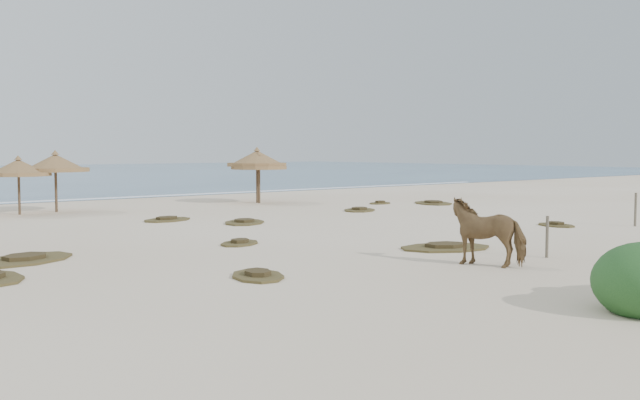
# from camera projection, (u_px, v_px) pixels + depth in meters

# --- Properties ---
(ground) EXTENTS (160.00, 160.00, 0.00)m
(ground) POSITION_uv_depth(u_px,v_px,m) (414.00, 247.00, 20.71)
(ground) COLOR beige
(ground) RESTS_ON ground
(foam_line) EXTENTS (70.00, 0.60, 0.01)m
(foam_line) POSITION_uv_depth(u_px,v_px,m) (76.00, 200.00, 40.62)
(foam_line) COLOR white
(foam_line) RESTS_ON ground
(palapa_2) EXTENTS (3.15, 3.15, 2.61)m
(palapa_2) POSITION_uv_depth(u_px,v_px,m) (18.00, 169.00, 31.13)
(palapa_2) COLOR brown
(palapa_2) RESTS_ON ground
(palapa_3) EXTENTS (3.31, 3.31, 2.84)m
(palapa_3) POSITION_uv_depth(u_px,v_px,m) (55.00, 164.00, 32.43)
(palapa_3) COLOR brown
(palapa_3) RESTS_ON ground
(palapa_4) EXTENTS (3.71, 3.71, 2.79)m
(palapa_4) POSITION_uv_depth(u_px,v_px,m) (259.00, 163.00, 37.90)
(palapa_4) COLOR brown
(palapa_4) RESTS_ON ground
(palapa_5) EXTENTS (3.87, 3.87, 3.01)m
(palapa_5) POSITION_uv_depth(u_px,v_px,m) (257.00, 159.00, 38.19)
(palapa_5) COLOR brown
(palapa_5) RESTS_ON ground
(horse) EXTENTS (1.57, 2.14, 1.65)m
(horse) POSITION_uv_depth(u_px,v_px,m) (488.00, 232.00, 17.54)
(horse) COLOR olive
(horse) RESTS_ON ground
(fence_post_near) EXTENTS (0.10, 0.10, 1.10)m
(fence_post_near) POSITION_uv_depth(u_px,v_px,m) (547.00, 237.00, 18.70)
(fence_post_near) COLOR #675F4D
(fence_post_near) RESTS_ON ground
(fence_post_far) EXTENTS (0.11, 0.11, 1.25)m
(fence_post_far) POSITION_uv_depth(u_px,v_px,m) (635.00, 210.00, 26.44)
(fence_post_far) COLOR #675F4D
(fence_post_far) RESTS_ON ground
(scrub_1) EXTENTS (3.31, 2.90, 0.16)m
(scrub_1) POSITION_uv_depth(u_px,v_px,m) (25.00, 259.00, 18.20)
(scrub_1) COLOR brown
(scrub_1) RESTS_ON ground
(scrub_2) EXTENTS (1.87, 1.69, 0.16)m
(scrub_2) POSITION_uv_depth(u_px,v_px,m) (240.00, 243.00, 21.40)
(scrub_2) COLOR brown
(scrub_2) RESTS_ON ground
(scrub_3) EXTENTS (2.71, 2.73, 0.16)m
(scrub_3) POSITION_uv_depth(u_px,v_px,m) (244.00, 222.00, 27.59)
(scrub_3) COLOR brown
(scrub_3) RESTS_ON ground
(scrub_4) EXTENTS (1.48, 1.86, 0.16)m
(scrub_4) POSITION_uv_depth(u_px,v_px,m) (556.00, 225.00, 26.57)
(scrub_4) COLOR brown
(scrub_4) RESTS_ON ground
(scrub_5) EXTENTS (3.04, 3.41, 0.16)m
(scrub_5) POSITION_uv_depth(u_px,v_px,m) (433.00, 203.00, 37.64)
(scrub_5) COLOR brown
(scrub_5) RESTS_ON ground
(scrub_7) EXTENTS (2.62, 2.50, 0.16)m
(scrub_7) POSITION_uv_depth(u_px,v_px,m) (359.00, 210.00, 33.27)
(scrub_7) COLOR brown
(scrub_7) RESTS_ON ground
(scrub_9) EXTENTS (3.21, 2.65, 0.16)m
(scrub_9) POSITION_uv_depth(u_px,v_px,m) (445.00, 247.00, 20.46)
(scrub_9) COLOR brown
(scrub_9) RESTS_ON ground
(scrub_10) EXTENTS (1.73, 1.39, 0.16)m
(scrub_10) POSITION_uv_depth(u_px,v_px,m) (380.00, 203.00, 37.62)
(scrub_10) COLOR brown
(scrub_10) RESTS_ON ground
(scrub_11) EXTENTS (1.74, 2.06, 0.16)m
(scrub_11) POSITION_uv_depth(u_px,v_px,m) (258.00, 275.00, 15.84)
(scrub_11) COLOR brown
(scrub_11) RESTS_ON ground
(scrub_12) EXTENTS (1.92, 1.99, 0.16)m
(scrub_12) POSITION_uv_depth(u_px,v_px,m) (485.00, 230.00, 24.94)
(scrub_12) COLOR brown
(scrub_12) RESTS_ON ground
(scrub_13) EXTENTS (2.60, 2.13, 0.16)m
(scrub_13) POSITION_uv_depth(u_px,v_px,m) (167.00, 219.00, 28.63)
(scrub_13) COLOR brown
(scrub_13) RESTS_ON ground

